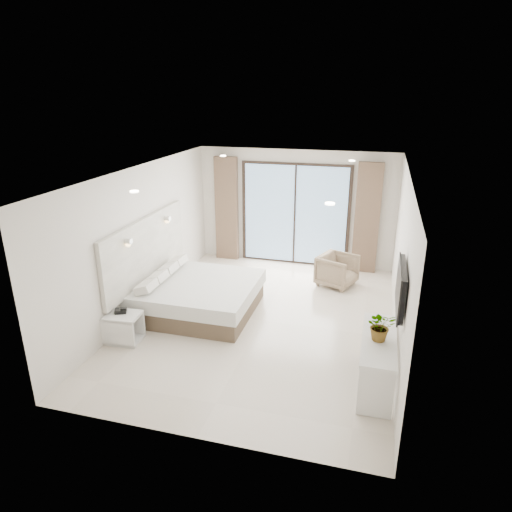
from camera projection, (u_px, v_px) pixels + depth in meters
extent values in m
plane|color=beige|center=(262.00, 320.00, 8.31)|extent=(6.20, 6.20, 0.00)
cube|color=silver|center=(295.00, 208.00, 10.65)|extent=(4.60, 0.02, 2.70)
cube|color=silver|center=(191.00, 341.00, 5.03)|extent=(4.60, 0.02, 2.70)
cube|color=silver|center=(142.00, 240.00, 8.41)|extent=(0.02, 6.20, 2.70)
cube|color=silver|center=(401.00, 263.00, 7.27)|extent=(0.02, 6.20, 2.70)
cube|color=white|center=(262.00, 172.00, 7.38)|extent=(4.60, 6.20, 0.02)
cube|color=silver|center=(147.00, 249.00, 8.53)|extent=(0.08, 3.00, 1.20)
cube|color=black|center=(402.00, 288.00, 5.89)|extent=(0.06, 1.00, 0.58)
cube|color=black|center=(399.00, 287.00, 5.90)|extent=(0.02, 1.04, 0.62)
cube|color=black|center=(295.00, 215.00, 10.67)|extent=(2.56, 0.04, 2.42)
cube|color=#8CB5E0|center=(295.00, 215.00, 10.65)|extent=(2.40, 0.01, 2.30)
cube|color=brown|center=(227.00, 209.00, 10.97)|extent=(0.55, 0.14, 2.50)
cube|color=brown|center=(367.00, 219.00, 10.15)|extent=(0.55, 0.14, 2.50)
cylinder|color=white|center=(134.00, 191.00, 6.08)|extent=(0.12, 0.12, 0.02)
cylinder|color=white|center=(330.00, 204.00, 5.43)|extent=(0.12, 0.12, 0.02)
cylinder|color=white|center=(223.00, 156.00, 9.34)|extent=(0.12, 0.12, 0.02)
cylinder|color=white|center=(352.00, 161.00, 8.69)|extent=(0.12, 0.12, 0.02)
cube|color=brown|center=(199.00, 303.00, 8.62)|extent=(2.02, 1.92, 0.32)
cube|color=silver|center=(199.00, 289.00, 8.52)|extent=(2.10, 2.00, 0.26)
cube|color=white|center=(146.00, 289.00, 8.03)|extent=(0.28, 0.40, 0.14)
cube|color=white|center=(158.00, 280.00, 8.42)|extent=(0.28, 0.40, 0.14)
cube|color=white|center=(168.00, 271.00, 8.82)|extent=(0.28, 0.40, 0.14)
cube|color=white|center=(178.00, 263.00, 9.22)|extent=(0.28, 0.40, 0.14)
cube|color=white|center=(123.00, 316.00, 7.47)|extent=(0.57, 0.48, 0.05)
cube|color=white|center=(125.00, 339.00, 7.62)|extent=(0.57, 0.48, 0.05)
cube|color=white|center=(118.00, 334.00, 7.37)|extent=(0.54, 0.08, 0.44)
cube|color=white|center=(130.00, 322.00, 7.73)|extent=(0.54, 0.08, 0.44)
cube|color=black|center=(121.00, 311.00, 7.51)|extent=(0.23, 0.21, 0.06)
cube|color=white|center=(379.00, 340.00, 6.22)|extent=(0.46, 1.48, 0.06)
cube|color=white|center=(375.00, 393.00, 5.75)|extent=(0.44, 0.06, 0.71)
cube|color=white|center=(378.00, 341.00, 6.96)|extent=(0.44, 0.06, 0.71)
imported|color=#33662D|center=(381.00, 329.00, 6.12)|extent=(0.47, 0.50, 0.33)
imported|color=#977863|center=(337.00, 269.00, 9.69)|extent=(0.89, 0.92, 0.74)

